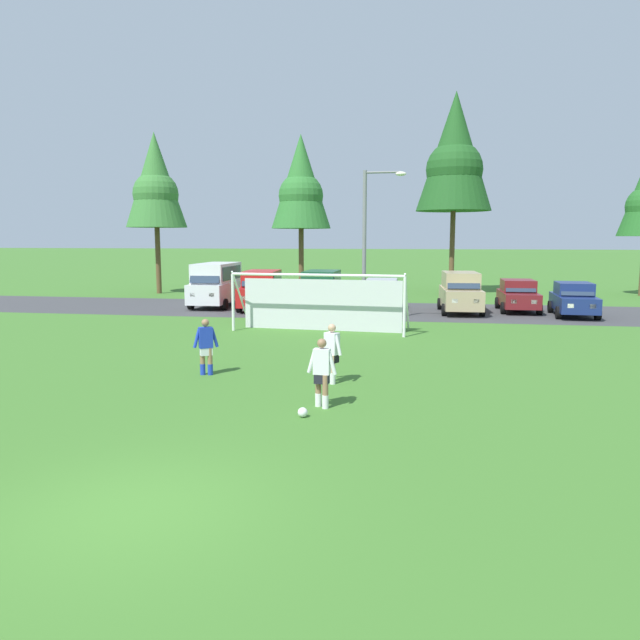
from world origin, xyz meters
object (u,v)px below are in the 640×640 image
player_defender_far (322,373)px  parked_car_slot_far_left (216,284)px  soccer_ball (303,412)px  player_midfield_center (332,353)px  parked_car_slot_right (518,295)px  parked_car_slot_center_left (321,290)px  player_striker_near (206,347)px  parked_car_slot_far_right (574,299)px  soccer_goal (320,301)px  parked_car_slot_center (381,294)px  parked_car_slot_left (262,290)px  street_lamp (368,245)px  parked_car_slot_center_right (460,292)px

player_defender_far → parked_car_slot_far_left: parked_car_slot_far_left is taller
player_defender_far → soccer_ball: bearing=-108.8°
player_midfield_center → parked_car_slot_right: size_ratio=0.39×
player_midfield_center → parked_car_slot_right: (7.52, 17.77, 0.05)m
parked_car_slot_center_left → parked_car_slot_far_left: bearing=175.7°
player_striker_near → parked_car_slot_far_right: 20.92m
parked_car_slot_center_left → parked_car_slot_right: size_ratio=1.10×
soccer_goal → parked_car_slot_center: size_ratio=1.79×
parked_car_slot_left → soccer_goal: bearing=-57.7°
parked_car_slot_right → street_lamp: 10.14m
parked_car_slot_far_left → parked_car_slot_center: bearing=-0.8°
parked_car_slot_far_left → street_lamp: street_lamp is taller
parked_car_slot_center_right → parked_car_slot_center_left: bearing=179.3°
parked_car_slot_center → parked_car_slot_right: (7.33, 0.67, 0.00)m
parked_car_slot_far_left → parked_car_slot_center_left: size_ratio=1.05×
soccer_goal → player_midfield_center: soccer_goal is taller
parked_car_slot_center_left → street_lamp: bearing=-59.3°
parked_car_slot_center_left → parked_car_slot_center: parked_car_slot_center_left is taller
parked_car_slot_center_left → parked_car_slot_far_right: parked_car_slot_center_left is taller
parked_car_slot_far_left → parked_car_slot_far_right: (19.34, -1.07, -0.47)m
parked_car_slot_center → street_lamp: (-0.26, -5.46, 2.74)m
player_striker_near → parked_car_slot_left: parked_car_slot_left is taller
soccer_goal → player_midfield_center: (1.88, -9.18, -0.47)m
parked_car_slot_far_left → parked_car_slot_far_right: parked_car_slot_far_left is taller
parked_car_slot_left → parked_car_slot_center_left: same height
player_midfield_center → parked_car_slot_center_right: parked_car_slot_center_right is taller
player_striker_near → parked_car_slot_center: 17.18m
parked_car_slot_far_right → street_lamp: bearing=-155.9°
parked_car_slot_center_left → parked_car_slot_center_right: same height
player_striker_near → parked_car_slot_left: size_ratio=0.35×
street_lamp → player_midfield_center: bearing=-89.7°
parked_car_slot_center_right → soccer_ball: bearing=-102.9°
player_midfield_center → street_lamp: 11.97m
parked_car_slot_right → parked_car_slot_far_right: same height
soccer_goal → parked_car_slot_center: soccer_goal is taller
parked_car_slot_center_left → street_lamp: size_ratio=0.66×
parked_car_slot_far_right → street_lamp: street_lamp is taller
soccer_ball → parked_car_slot_far_left: parked_car_slot_far_left is taller
parked_car_slot_center_left → parked_car_slot_center_right: size_ratio=0.98×
parked_car_slot_right → parked_car_slot_far_right: (2.48, -1.62, 0.00)m
soccer_ball → soccer_goal: 12.61m
player_defender_far → parked_car_slot_center_right: parked_car_slot_center_right is taller
player_midfield_center → parked_car_slot_center_right: (4.41, 16.67, 0.29)m
player_midfield_center → parked_car_slot_center_left: size_ratio=0.36×
player_midfield_center → street_lamp: bearing=90.3°
soccer_goal → player_striker_near: 9.01m
player_striker_near → parked_car_slot_left: 16.17m
parked_car_slot_center → soccer_ball: bearing=-91.0°
parked_car_slot_far_left → parked_car_slot_left: size_ratio=1.02×
soccer_goal → parked_car_slot_left: bearing=122.3°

